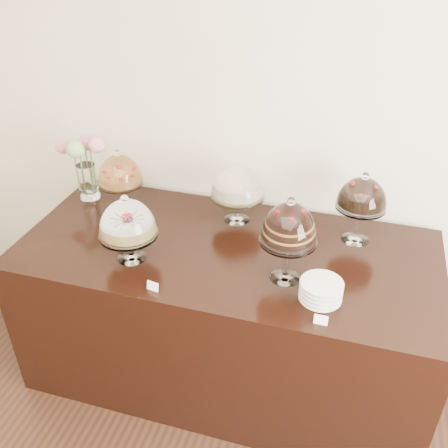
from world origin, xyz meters
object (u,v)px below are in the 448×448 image
(display_counter, at_px, (226,312))
(cake_stand_sugar_sponge, at_px, (127,221))
(flower_vase, at_px, (84,161))
(cake_stand_fruit_tart, at_px, (120,172))
(plate_stack, at_px, (321,291))
(cake_stand_choco_layer, at_px, (289,227))
(cake_stand_dark_choco, at_px, (362,197))
(cake_stand_cheesecake, at_px, (238,185))

(display_counter, distance_m, cake_stand_sugar_sponge, 0.83)
(flower_vase, bearing_deg, cake_stand_fruit_tart, -8.68)
(cake_stand_sugar_sponge, distance_m, plate_stack, 0.98)
(cake_stand_sugar_sponge, relative_size, flower_vase, 0.90)
(cake_stand_choco_layer, bearing_deg, plate_stack, -30.57)
(display_counter, relative_size, cake_stand_choco_layer, 4.93)
(cake_stand_sugar_sponge, distance_m, cake_stand_choco_layer, 0.79)
(cake_stand_choco_layer, relative_size, plate_stack, 2.35)
(cake_stand_choco_layer, relative_size, cake_stand_dark_choco, 1.11)
(cake_stand_choco_layer, height_order, cake_stand_dark_choco, cake_stand_choco_layer)
(cake_stand_fruit_tart, bearing_deg, cake_stand_sugar_sponge, -59.74)
(display_counter, height_order, cake_stand_choco_layer, cake_stand_choco_layer)
(flower_vase, height_order, plate_stack, flower_vase)
(flower_vase, relative_size, plate_stack, 2.15)
(cake_stand_cheesecake, height_order, flower_vase, flower_vase)
(display_counter, relative_size, plate_stack, 11.58)
(cake_stand_dark_choco, xyz_separation_m, cake_stand_fruit_tart, (-1.36, -0.03, -0.04))
(cake_stand_fruit_tart, bearing_deg, display_counter, -18.82)
(cake_stand_choco_layer, bearing_deg, cake_stand_dark_choco, 55.07)
(cake_stand_dark_choco, bearing_deg, cake_stand_sugar_sponge, -155.51)
(cake_stand_sugar_sponge, xyz_separation_m, cake_stand_dark_choco, (1.09, 0.49, 0.05))
(cake_stand_cheesecake, bearing_deg, cake_stand_choco_layer, -51.12)
(display_counter, distance_m, cake_stand_cheesecake, 0.73)
(cake_stand_choco_layer, distance_m, cake_stand_cheesecake, 0.58)
(cake_stand_sugar_sponge, height_order, plate_stack, cake_stand_sugar_sponge)
(cake_stand_dark_choco, height_order, flower_vase, flower_vase)
(display_counter, distance_m, flower_vase, 1.22)
(plate_stack, bearing_deg, cake_stand_sugar_sponge, 177.25)
(cake_stand_dark_choco, xyz_separation_m, plate_stack, (-0.12, -0.54, -0.22))
(cake_stand_choco_layer, bearing_deg, cake_stand_sugar_sponge, -175.51)
(display_counter, xyz_separation_m, plate_stack, (0.52, -0.27, 0.50))
(cake_stand_dark_choco, bearing_deg, cake_stand_cheesecake, 178.58)
(cake_stand_dark_choco, distance_m, cake_stand_fruit_tart, 1.36)
(cake_stand_cheesecake, bearing_deg, plate_stack, -45.64)
(plate_stack, bearing_deg, flower_vase, 159.75)
(cake_stand_dark_choco, bearing_deg, plate_stack, -102.47)
(cake_stand_fruit_tart, bearing_deg, plate_stack, -22.42)
(cake_stand_choco_layer, xyz_separation_m, flower_vase, (-1.30, 0.44, -0.05))
(cake_stand_cheesecake, xyz_separation_m, cake_stand_fruit_tart, (-0.69, -0.05, 0.00))
(cake_stand_sugar_sponge, distance_m, cake_stand_fruit_tart, 0.54)
(display_counter, height_order, cake_stand_dark_choco, cake_stand_dark_choco)
(cake_stand_cheesecake, distance_m, plate_stack, 0.80)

